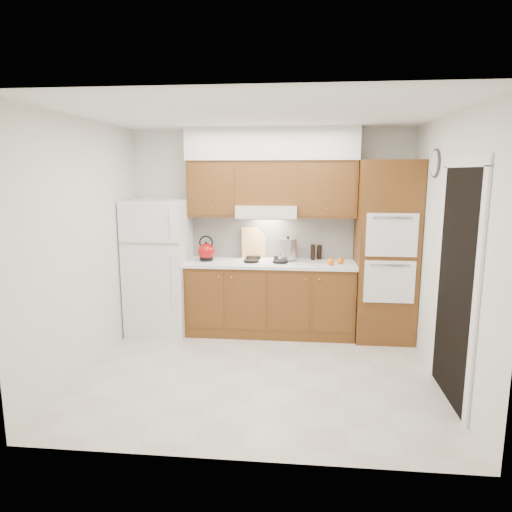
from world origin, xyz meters
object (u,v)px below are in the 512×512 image
Objects in this scene: oven_cabinet at (385,252)px; stock_pot at (288,249)px; fridge at (159,267)px; kettle at (206,252)px.

oven_cabinet reaches higher than stock_pot.
kettle is at bearing 4.65° from fridge.
oven_cabinet reaches higher than kettle.
oven_cabinet is 2.24m from kettle.
stock_pot is at bearing 14.03° from kettle.
fridge is 7.99× the size of kettle.
oven_cabinet is at bearing 9.14° from kettle.
kettle is at bearing 179.63° from oven_cabinet.
stock_pot is at bearing 4.57° from fridge.
stock_pot is (-1.20, 0.10, -0.00)m from oven_cabinet.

